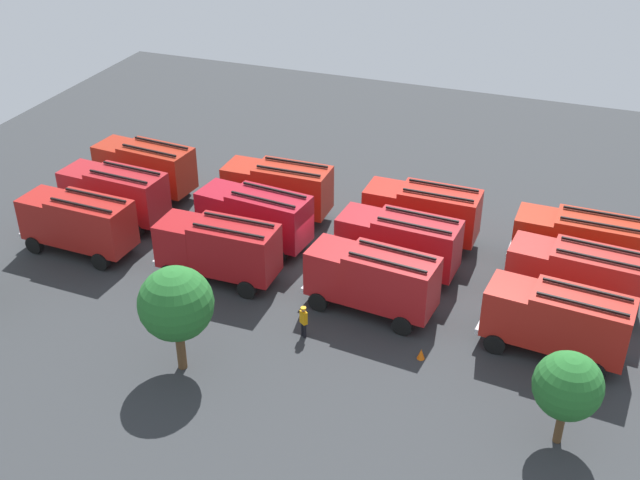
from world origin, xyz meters
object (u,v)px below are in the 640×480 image
tree_0 (568,386)px  traffic_cone_0 (421,354)px  fire_truck_5 (399,241)px  fire_truck_10 (218,247)px  fire_truck_0 (577,241)px  firefighter_0 (174,168)px  fire_truck_9 (373,278)px  fire_truck_7 (115,193)px  fire_truck_3 (145,166)px  fire_truck_6 (255,215)px  fire_truck_1 (422,211)px  tree_1 (176,304)px  fire_truck_11 (78,221)px  firefighter_1 (612,248)px  fire_truck_2 (278,187)px  fire_truck_8 (558,319)px  firefighter_2 (304,320)px  fire_truck_4 (575,274)px

tree_0 → traffic_cone_0: tree_0 is taller
fire_truck_5 → fire_truck_10: (9.46, 4.23, 0.00)m
fire_truck_0 → firefighter_0: (28.17, -2.83, -1.25)m
fire_truck_9 → traffic_cone_0: 5.05m
fire_truck_5 → fire_truck_7: (18.83, 0.43, 0.00)m
firefighter_0 → fire_truck_7: bearing=143.2°
fire_truck_3 → fire_truck_6: (-10.01, 3.80, 0.00)m
fire_truck_1 → tree_0: (-9.95, 14.78, 0.98)m
fire_truck_3 → fire_truck_7: bearing=99.3°
fire_truck_0 → tree_1: tree_1 is taller
fire_truck_6 → firefighter_0: 11.56m
fire_truck_0 → fire_truck_11: 29.56m
fire_truck_6 → fire_truck_7: (9.72, 0.38, 0.00)m
fire_truck_9 → fire_truck_10: size_ratio=1.03×
fire_truck_6 → fire_truck_10: 4.20m
firefighter_0 → firefighter_1: bearing=-126.2°
fire_truck_0 → fire_truck_2: (18.92, -0.26, 0.00)m
fire_truck_10 → fire_truck_2: bearing=-91.4°
fire_truck_7 → firefighter_0: bearing=-88.5°
fire_truck_3 → fire_truck_11: 8.23m
fire_truck_0 → fire_truck_3: bearing=1.3°
fire_truck_8 → fire_truck_3: bearing=-10.6°
fire_truck_2 → fire_truck_3: bearing=0.7°
fire_truck_3 → fire_truck_0: bearing=-174.7°
fire_truck_10 → tree_1: bearing=103.1°
fire_truck_7 → traffic_cone_0: bearing=166.7°
firefighter_0 → firefighter_1: 30.22m
tree_1 → fire_truck_0: bearing=-137.6°
fire_truck_1 → fire_truck_11: size_ratio=0.99×
fire_truck_0 → fire_truck_2: 18.92m
fire_truck_5 → fire_truck_6: (9.11, 0.05, 0.00)m
fire_truck_6 → firefighter_2: size_ratio=4.04×
firefighter_1 → fire_truck_11: bearing=-163.0°
fire_truck_5 → firefighter_1: (-11.66, -5.56, -1.14)m
fire_truck_7 → fire_truck_10: bearing=161.8°
fire_truck_6 → firefighter_0: (9.43, -6.58, -1.25)m
fire_truck_7 → fire_truck_8: (-28.23, 4.14, 0.00)m
fire_truck_8 → fire_truck_10: same height
tree_0 → fire_truck_2: bearing=-36.9°
fire_truck_0 → fire_truck_5: (9.63, 3.70, 0.00)m
fire_truck_2 → fire_truck_5: (-9.28, 3.96, 0.00)m
fire_truck_9 → firefighter_0: fire_truck_9 is taller
fire_truck_9 → tree_1: 10.87m
tree_0 → fire_truck_6: bearing=-28.9°
fire_truck_4 → firefighter_1: fire_truck_4 is taller
fire_truck_3 → fire_truck_11: bearing=97.8°
fire_truck_2 → fire_truck_9: same height
fire_truck_4 → firefighter_1: (-1.82, -5.61, -1.14)m
fire_truck_8 → traffic_cone_0: size_ratio=12.77×
fire_truck_11 → tree_1: (-11.15, 7.58, 1.65)m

